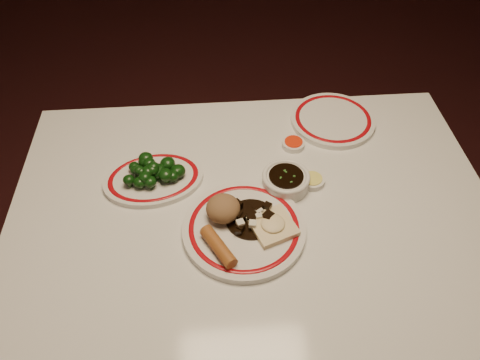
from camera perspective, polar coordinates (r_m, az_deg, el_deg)
name	(u,v)px	position (r m, az deg, el deg)	size (l,w,h in m)	color
ground	(249,345)	(1.79, 1.16, -19.52)	(7.00, 7.00, 0.00)	black
dining_table	(253,237)	(1.22, 1.62, -6.92)	(1.20, 0.90, 0.75)	silver
main_plate	(244,229)	(1.10, 0.48, -5.95)	(0.38, 0.38, 0.02)	silver
rice_mound	(223,208)	(1.09, -2.07, -3.49)	(0.08, 0.08, 0.06)	brown
spring_roll	(218,247)	(1.04, -2.65, -8.10)	(0.03, 0.03, 0.11)	#9C5A26
fried_wonton	(273,225)	(1.09, 4.02, -5.53)	(0.12, 0.12, 0.03)	beige
stirfry_heap	(250,217)	(1.10, 1.22, -4.49)	(0.12, 0.12, 0.03)	black
broccoli_plate	(154,179)	(1.23, -10.48, 0.16)	(0.28, 0.26, 0.02)	silver
broccoli_pile	(154,170)	(1.21, -10.42, 1.18)	(0.16, 0.12, 0.05)	#23471C
soy_bowl	(286,181)	(1.19, 5.59, -0.16)	(0.12, 0.12, 0.04)	silver
sweet_sour_dish	(293,144)	(1.31, 6.52, 4.41)	(0.06, 0.06, 0.02)	silver
mustard_dish	(312,180)	(1.22, 8.80, -0.06)	(0.06, 0.06, 0.02)	silver
far_plate	(333,120)	(1.41, 11.24, 7.22)	(0.28, 0.28, 0.02)	silver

